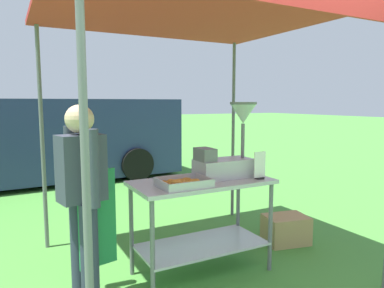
{
  "coord_description": "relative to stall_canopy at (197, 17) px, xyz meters",
  "views": [
    {
      "loc": [
        -1.43,
        -1.85,
        1.63
      ],
      "look_at": [
        0.17,
        1.19,
        1.22
      ],
      "focal_mm": 33.22,
      "sensor_mm": 36.0,
      "label": 1
    }
  ],
  "objects": [
    {
      "name": "donut_cart",
      "position": [
        0.0,
        -0.1,
        -1.74
      ],
      "size": [
        1.31,
        0.64,
        0.9
      ],
      "color": "#B7B7BC",
      "rests_on": "ground"
    },
    {
      "name": "donut_fryer",
      "position": [
        0.3,
        -0.08,
        -1.24
      ],
      "size": [
        0.63,
        0.28,
        0.73
      ],
      "color": "#B7B7BC",
      "rests_on": "donut_cart"
    },
    {
      "name": "stall_canopy",
      "position": [
        0.0,
        0.0,
        0.0
      ],
      "size": [
        2.71,
        2.56,
        2.49
      ],
      "color": "slate",
      "rests_on": "ground"
    },
    {
      "name": "menu_sign",
      "position": [
        0.52,
        -0.3,
        -1.38
      ],
      "size": [
        0.13,
        0.05,
        0.26
      ],
      "color": "black",
      "rests_on": "donut_cart"
    },
    {
      "name": "vendor",
      "position": [
        -1.09,
        -0.13,
        -1.49
      ],
      "size": [
        0.47,
        0.54,
        1.61
      ],
      "color": "#2D3347",
      "rests_on": "ground"
    },
    {
      "name": "donut_tray",
      "position": [
        -0.26,
        -0.22,
        -1.47
      ],
      "size": [
        0.43,
        0.34,
        0.07
      ],
      "color": "#B7B7BC",
      "rests_on": "donut_cart"
    },
    {
      "name": "van_navy",
      "position": [
        -0.99,
        4.94,
        -1.52
      ],
      "size": [
        5.64,
        2.26,
        1.69
      ],
      "color": "navy",
      "rests_on": "ground"
    },
    {
      "name": "ground_plane",
      "position": [
        -0.17,
        4.92,
        -2.4
      ],
      "size": [
        70.0,
        70.0,
        0.0
      ],
      "primitive_type": "plane",
      "color": "#478E38"
    },
    {
      "name": "supply_crate",
      "position": [
        1.22,
        0.07,
        -2.24
      ],
      "size": [
        0.54,
        0.45,
        0.32
      ],
      "color": "tan",
      "rests_on": "ground"
    }
  ]
}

